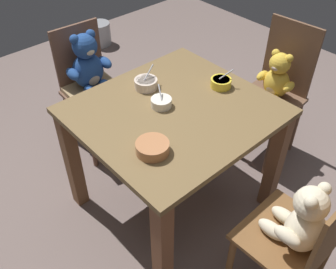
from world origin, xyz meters
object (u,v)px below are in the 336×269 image
(dining_table, at_px, (174,131))
(teddy_chair_far_center, at_px, (90,76))
(teddy_chair_near_front, at_px, (301,229))
(teddy_chair_near_right, at_px, (275,85))
(porridge_bowl_cream_far_center, at_px, (146,83))
(porridge_bowl_white_center, at_px, (161,102))
(porridge_bowl_yellow_near_right, at_px, (221,83))
(metal_pail, at_px, (100,34))
(porridge_bowl_terracotta_near_left, at_px, (152,147))

(dining_table, bearing_deg, teddy_chair_far_center, 91.41)
(dining_table, height_order, teddy_chair_near_front, teddy_chair_near_front)
(teddy_chair_near_right, distance_m, porridge_bowl_cream_far_center, 0.94)
(teddy_chair_far_center, bearing_deg, porridge_bowl_white_center, 2.30)
(teddy_chair_far_center, distance_m, teddy_chair_near_right, 1.25)
(teddy_chair_near_front, xyz_separation_m, teddy_chair_far_center, (-0.02, 1.65, 0.03))
(dining_table, distance_m, teddy_chair_near_right, 0.88)
(teddy_chair_far_center, relative_size, porridge_bowl_yellow_near_right, 7.60)
(teddy_chair_far_center, xyz_separation_m, metal_pail, (0.91, 1.33, -0.47))
(teddy_chair_near_right, bearing_deg, metal_pail, -95.09)
(teddy_chair_near_front, xyz_separation_m, porridge_bowl_white_center, (-0.04, 0.89, 0.23))
(porridge_bowl_white_center, xyz_separation_m, porridge_bowl_yellow_near_right, (0.38, -0.09, 0.00))
(dining_table, relative_size, teddy_chair_near_front, 1.12)
(porridge_bowl_white_center, distance_m, porridge_bowl_yellow_near_right, 0.38)
(teddy_chair_near_front, distance_m, metal_pail, 3.14)
(porridge_bowl_terracotta_near_left, bearing_deg, teddy_chair_near_right, 5.68)
(teddy_chair_near_right, distance_m, porridge_bowl_white_center, 0.95)
(porridge_bowl_cream_far_center, bearing_deg, teddy_chair_far_center, 93.81)
(metal_pail, bearing_deg, porridge_bowl_yellow_near_right, -104.25)
(teddy_chair_far_center, xyz_separation_m, porridge_bowl_white_center, (-0.01, -0.75, 0.20))
(porridge_bowl_white_center, height_order, metal_pail, porridge_bowl_white_center)
(teddy_chair_far_center, relative_size, porridge_bowl_white_center, 7.93)
(teddy_chair_near_front, xyz_separation_m, porridge_bowl_yellow_near_right, (0.34, 0.81, 0.23))
(porridge_bowl_terracotta_near_left, height_order, porridge_bowl_white_center, porridge_bowl_white_center)
(porridge_bowl_white_center, relative_size, porridge_bowl_cream_far_center, 0.82)
(teddy_chair_near_front, distance_m, teddy_chair_far_center, 1.65)
(porridge_bowl_white_center, relative_size, porridge_bowl_yellow_near_right, 0.96)
(porridge_bowl_yellow_near_right, bearing_deg, dining_table, 176.46)
(teddy_chair_near_front, distance_m, porridge_bowl_white_center, 0.92)
(porridge_bowl_cream_far_center, height_order, metal_pail, porridge_bowl_cream_far_center)
(teddy_chair_near_front, xyz_separation_m, metal_pail, (0.89, 2.98, -0.44))
(teddy_chair_near_right, distance_m, metal_pail, 2.25)
(porridge_bowl_terracotta_near_left, distance_m, porridge_bowl_cream_far_center, 0.54)
(metal_pail, bearing_deg, porridge_bowl_white_center, -113.96)
(porridge_bowl_terracotta_near_left, bearing_deg, dining_table, 30.54)
(porridge_bowl_white_center, bearing_deg, teddy_chair_near_right, -7.80)
(porridge_bowl_terracotta_near_left, bearing_deg, teddy_chair_near_front, -65.09)
(porridge_bowl_cream_far_center, bearing_deg, dining_table, -93.88)
(teddy_chair_near_front, height_order, porridge_bowl_white_center, teddy_chair_near_front)
(dining_table, relative_size, teddy_chair_far_center, 1.11)
(porridge_bowl_white_center, distance_m, metal_pail, 2.38)
(teddy_chair_near_right, bearing_deg, porridge_bowl_white_center, -12.40)
(teddy_chair_near_front, height_order, teddy_chair_near_right, teddy_chair_near_right)
(porridge_bowl_yellow_near_right, bearing_deg, teddy_chair_far_center, 113.22)
(teddy_chair_near_front, height_order, teddy_chair_far_center, teddy_chair_far_center)
(teddy_chair_near_right, bearing_deg, porridge_bowl_cream_far_center, -24.88)
(porridge_bowl_yellow_near_right, bearing_deg, porridge_bowl_terracotta_near_left, -166.35)
(teddy_chair_far_center, relative_size, porridge_bowl_cream_far_center, 6.50)
(teddy_chair_far_center, distance_m, porridge_bowl_terracotta_near_left, 1.05)
(teddy_chair_near_right, bearing_deg, teddy_chair_near_front, 36.84)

